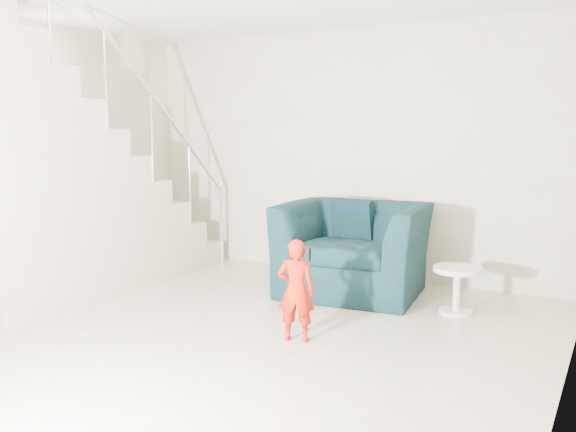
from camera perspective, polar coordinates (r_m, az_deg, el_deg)
The scene contains 10 objects.
floor at distance 4.73m, azimuth -8.92°, elevation -11.93°, with size 5.50×5.50×0.00m, color gray.
back_wall at distance 6.82m, azimuth 5.29°, elevation 5.84°, with size 5.00×5.00×0.00m, color #A79D88.
right_wall at distance 3.50m, azimuth 24.79°, elevation 3.10°, with size 5.50×5.50×0.00m, color #A79D88.
armchair at distance 6.07m, azimuth 6.13°, elevation -3.05°, with size 1.37×1.19×0.89m, color black.
toddler at distance 4.68m, azimuth 0.77°, elevation -6.96°, with size 0.29×0.19×0.79m, color #991C04.
side_table at distance 5.58m, azimuth 15.53°, elevation -6.00°, with size 0.42×0.42×0.42m.
staircase at distance 6.28m, azimuth -20.45°, elevation 1.49°, with size 1.02×3.03×3.62m.
cushion at distance 6.37m, azimuth 6.07°, elevation -0.31°, with size 0.44×0.12×0.41m, color black.
throw at distance 6.28m, azimuth 1.03°, elevation -1.58°, with size 0.04×0.43×0.48m, color black.
phone at distance 4.53m, azimuth 1.95°, elevation -3.64°, with size 0.02×0.05×0.10m, color black.
Camera 1 is at (2.77, -3.48, 1.60)m, focal length 38.00 mm.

